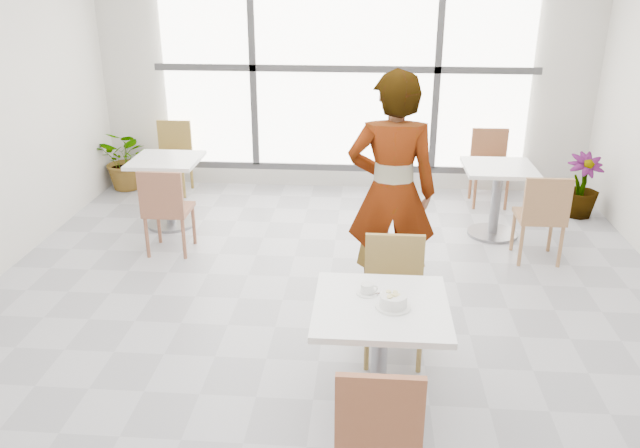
# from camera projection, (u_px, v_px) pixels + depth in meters

# --- Properties ---
(floor) EXTENTS (7.00, 7.00, 0.00)m
(floor) POSITION_uv_depth(u_px,v_px,m) (323.00, 329.00, 4.90)
(floor) COLOR #9E9EA5
(floor) RESTS_ON ground
(wall_back) EXTENTS (6.00, 0.00, 6.00)m
(wall_back) POSITION_uv_depth(u_px,v_px,m) (345.00, 68.00, 7.58)
(wall_back) COLOR silver
(wall_back) RESTS_ON ground
(window) EXTENTS (4.60, 0.07, 2.52)m
(window) POSITION_uv_depth(u_px,v_px,m) (344.00, 68.00, 7.52)
(window) COLOR white
(window) RESTS_ON ground
(main_table) EXTENTS (0.80, 0.80, 0.75)m
(main_table) POSITION_uv_depth(u_px,v_px,m) (380.00, 337.00, 3.82)
(main_table) COLOR white
(main_table) RESTS_ON ground
(chair_near) EXTENTS (0.42, 0.42, 0.87)m
(chair_near) POSITION_uv_depth(u_px,v_px,m) (378.00, 426.00, 3.11)
(chair_near) COLOR #9E5939
(chair_near) RESTS_ON ground
(chair_far) EXTENTS (0.42, 0.42, 0.87)m
(chair_far) POSITION_uv_depth(u_px,v_px,m) (394.00, 289.00, 4.45)
(chair_far) COLOR #9E7E42
(chair_far) RESTS_ON ground
(oatmeal_bowl) EXTENTS (0.21, 0.21, 0.10)m
(oatmeal_bowl) POSITION_uv_depth(u_px,v_px,m) (393.00, 301.00, 3.69)
(oatmeal_bowl) COLOR white
(oatmeal_bowl) RESTS_ON main_table
(coffee_cup) EXTENTS (0.16, 0.13, 0.07)m
(coffee_cup) POSITION_uv_depth(u_px,v_px,m) (368.00, 289.00, 3.85)
(coffee_cup) COLOR white
(coffee_cup) RESTS_ON main_table
(person) EXTENTS (0.70, 0.46, 1.93)m
(person) POSITION_uv_depth(u_px,v_px,m) (392.00, 193.00, 4.94)
(person) COLOR black
(person) RESTS_ON ground
(bg_table_left) EXTENTS (0.70, 0.70, 0.75)m
(bg_table_left) POSITION_uv_depth(u_px,v_px,m) (168.00, 182.00, 6.73)
(bg_table_left) COLOR white
(bg_table_left) RESTS_ON ground
(bg_table_right) EXTENTS (0.70, 0.70, 0.75)m
(bg_table_right) POSITION_uv_depth(u_px,v_px,m) (497.00, 191.00, 6.47)
(bg_table_right) COLOR white
(bg_table_right) RESTS_ON ground
(bg_chair_left_near) EXTENTS (0.42, 0.42, 0.87)m
(bg_chair_left_near) POSITION_uv_depth(u_px,v_px,m) (166.00, 206.00, 6.02)
(bg_chair_left_near) COLOR #8F5940
(bg_chair_left_near) RESTS_ON ground
(bg_chair_left_far) EXTENTS (0.42, 0.42, 0.87)m
(bg_chair_left_far) POSITION_uv_depth(u_px,v_px,m) (173.00, 152.00, 7.80)
(bg_chair_left_far) COLOR olive
(bg_chair_left_far) RESTS_ON ground
(bg_chair_right_near) EXTENTS (0.42, 0.42, 0.87)m
(bg_chair_right_near) POSITION_uv_depth(u_px,v_px,m) (542.00, 213.00, 5.85)
(bg_chair_right_near) COLOR #A4744B
(bg_chair_right_near) RESTS_ON ground
(bg_chair_right_far) EXTENTS (0.42, 0.42, 0.87)m
(bg_chair_right_far) POSITION_uv_depth(u_px,v_px,m) (489.00, 161.00, 7.42)
(bg_chair_right_far) COLOR brown
(bg_chair_right_far) RESTS_ON ground
(plant_left) EXTENTS (0.84, 0.77, 0.77)m
(plant_left) POSITION_uv_depth(u_px,v_px,m) (127.00, 159.00, 7.91)
(plant_left) COLOR #5E8146
(plant_left) RESTS_ON ground
(plant_right) EXTENTS (0.43, 0.43, 0.72)m
(plant_right) POSITION_uv_depth(u_px,v_px,m) (582.00, 186.00, 7.03)
(plant_right) COLOR #4B853B
(plant_right) RESTS_ON ground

